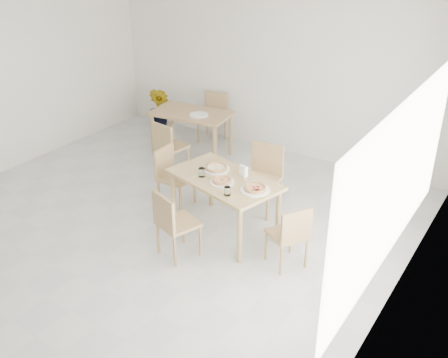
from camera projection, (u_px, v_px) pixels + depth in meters
The scene contains 22 objects.
room at pixel (398, 182), 4.55m from camera, with size 7.28×7.00×7.00m.
main_table at pixel (224, 185), 6.35m from camera, with size 1.52×1.10×0.75m.
chair_south at pixel (172, 221), 5.92m from camera, with size 0.52×0.52×0.84m.
chair_north at pixel (264, 173), 6.93m from camera, with size 0.49×0.49×0.91m.
chair_west at pixel (171, 173), 7.05m from camera, with size 0.43×0.43×0.83m.
chair_east at pixel (291, 233), 5.76m from camera, with size 0.53×0.53×0.78m.
plate_margherita at pixel (222, 182), 6.18m from camera, with size 0.29×0.29×0.02m, color white.
plate_mushroom at pixel (216, 169), 6.50m from camera, with size 0.34×0.34×0.02m, color white.
plate_pepperoni at pixel (255, 190), 6.01m from camera, with size 0.34×0.34×0.02m, color white.
pizza_margherita at pixel (222, 181), 6.17m from camera, with size 0.29×0.29×0.03m.
pizza_mushroom at pixel (216, 168), 6.49m from camera, with size 0.36×0.36×0.03m.
pizza_pepperoni at pixel (255, 188), 6.00m from camera, with size 0.33×0.33×0.03m.
tumbler_a at pixel (202, 172), 6.32m from camera, with size 0.08×0.08×0.11m, color white.
tumbler_b at pixel (227, 191), 5.89m from camera, with size 0.08×0.08×0.10m, color white.
napkin_holder at pixel (243, 171), 6.31m from camera, with size 0.14×0.10×0.14m.
fork_a at pixel (193, 176), 6.34m from camera, with size 0.02×0.20×0.01m, color silver.
fork_b at pixel (252, 180), 6.25m from camera, with size 0.01×0.17×0.01m, color silver.
second_table at pixel (191, 118), 8.48m from camera, with size 1.35×0.88×0.75m.
chair_back_s at pixel (168, 144), 7.94m from camera, with size 0.46×0.46×0.82m.
chair_back_n at pixel (214, 113), 9.16m from camera, with size 0.47×0.47×0.84m.
plate_empty at pixel (199, 115), 8.29m from camera, with size 0.30×0.30×0.02m, color white.
potted_plant at pixel (160, 108), 9.65m from camera, with size 0.45×0.36×0.82m, color #286E21.
Camera 1 is at (3.93, -3.92, 3.56)m, focal length 42.00 mm.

